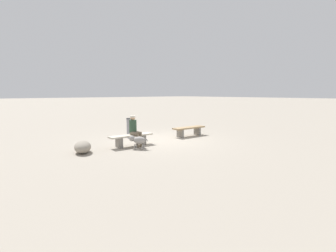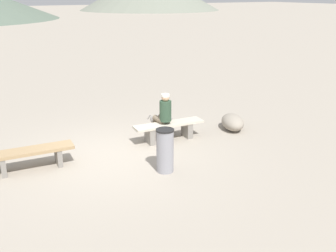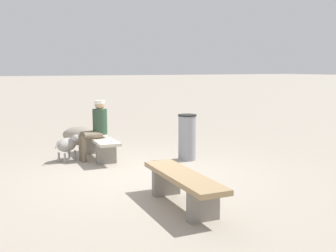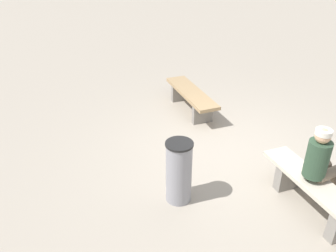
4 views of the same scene
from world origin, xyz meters
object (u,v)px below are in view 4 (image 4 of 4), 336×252
object	(u,v)px
bench_left	(191,96)
seated_person	(321,162)
trash_bin	(179,172)
bench_right	(315,192)

from	to	relation	value
bench_left	seated_person	xyz separation A→B (m)	(3.37, 0.18, 0.38)
bench_left	seated_person	bearing A→B (deg)	6.56
trash_bin	seated_person	bearing A→B (deg)	62.35
bench_left	trash_bin	size ratio (longest dim) A/B	1.93
bench_right	seated_person	size ratio (longest dim) A/B	1.50
bench_right	seated_person	distance (m)	0.43
seated_person	bench_left	bearing A→B (deg)	179.05
bench_right	trash_bin	distance (m)	1.87
bench_left	bench_right	world-z (taller)	same
seated_person	trash_bin	distance (m)	1.92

